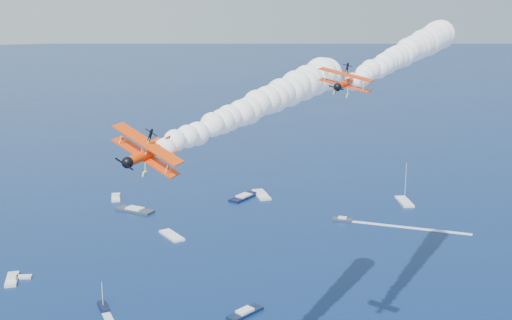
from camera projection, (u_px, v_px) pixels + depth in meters
name	position (u px, v px, depth m)	size (l,w,h in m)	color
biplane_lead	(346.00, 83.00, 92.98)	(7.04, 7.89, 4.75)	#E63404
biplane_trail	(148.00, 154.00, 77.15)	(8.36, 9.38, 5.65)	#FF3F05
smoke_trail_lead	(405.00, 53.00, 115.94)	(42.43, 39.51, 10.25)	white
smoke_trail_trail	(261.00, 103.00, 100.10)	(42.44, 39.50, 10.25)	white
spectator_boats	(162.00, 255.00, 189.70)	(216.39, 164.48, 0.70)	#313742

